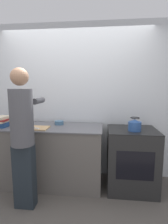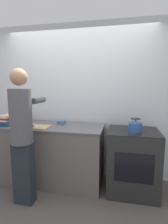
{
  "view_description": "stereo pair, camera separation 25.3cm",
  "coord_description": "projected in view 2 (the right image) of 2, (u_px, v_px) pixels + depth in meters",
  "views": [
    {
      "loc": [
        0.47,
        -2.26,
        1.56
      ],
      "look_at": [
        0.2,
        0.24,
        1.19
      ],
      "focal_mm": 28.0,
      "sensor_mm": 36.0,
      "label": 1
    },
    {
      "loc": [
        0.72,
        -2.22,
        1.56
      ],
      "look_at": [
        0.2,
        0.24,
        1.19
      ],
      "focal_mm": 28.0,
      "sensor_mm": 36.0,
      "label": 2
    }
  ],
  "objects": [
    {
      "name": "cutting_board",
      "position": [
        38.0,
        127.0,
        2.65
      ],
      "size": [
        0.36,
        0.26,
        0.02
      ],
      "color": "tan",
      "rests_on": "counter"
    },
    {
      "name": "wall_back",
      "position": [
        79.0,
        101.0,
        3.04
      ],
      "size": [
        8.0,
        0.05,
        2.6
      ],
      "color": "silver",
      "rests_on": "ground_plane"
    },
    {
      "name": "ground_plane",
      "position": [
        67.0,
        195.0,
        2.52
      ],
      "size": [
        12.0,
        12.0,
        0.0
      ],
      "primitive_type": "plane",
      "color": "#4C4742"
    },
    {
      "name": "kettle",
      "position": [
        135.0,
        126.0,
        2.4
      ],
      "size": [
        0.18,
        0.18,
        0.19
      ],
      "color": "#284C8C",
      "rests_on": "oven"
    },
    {
      "name": "canister_jar",
      "position": [
        24.0,
        117.0,
        3.09
      ],
      "size": [
        0.16,
        0.16,
        0.15
      ],
      "color": "tan",
      "rests_on": "counter"
    },
    {
      "name": "bowl_prep",
      "position": [
        23.0,
        122.0,
        2.93
      ],
      "size": [
        0.15,
        0.15,
        0.06
      ],
      "color": "#9E4738",
      "rests_on": "counter"
    },
    {
      "name": "knife",
      "position": [
        35.0,
        127.0,
        2.62
      ],
      "size": [
        0.19,
        0.12,
        0.01
      ],
      "rotation": [
        0.0,
        0.0,
        -0.45
      ],
      "color": "silver",
      "rests_on": "cutting_board"
    },
    {
      "name": "book_stack",
      "position": [
        7.0,
        120.0,
        2.8
      ],
      "size": [
        0.19,
        0.26,
        0.17
      ],
      "color": "navy",
      "rests_on": "counter"
    },
    {
      "name": "person",
      "position": [
        22.0,
        131.0,
        2.24
      ],
      "size": [
        0.32,
        0.56,
        1.78
      ],
      "color": "#1E262D",
      "rests_on": "ground_plane"
    },
    {
      "name": "oven",
      "position": [
        132.0,
        161.0,
        2.57
      ],
      "size": [
        0.71,
        0.63,
        0.93
      ],
      "color": "black",
      "rests_on": "ground_plane"
    },
    {
      "name": "counter",
      "position": [
        49.0,
        153.0,
        2.86
      ],
      "size": [
        1.74,
        0.7,
        0.94
      ],
      "color": "#5B5651",
      "rests_on": "ground_plane"
    },
    {
      "name": "bowl_mixing",
      "position": [
        61.0,
        122.0,
        2.89
      ],
      "size": [
        0.14,
        0.14,
        0.06
      ],
      "color": "#426684",
      "rests_on": "counter"
    }
  ]
}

